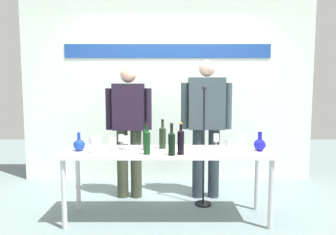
% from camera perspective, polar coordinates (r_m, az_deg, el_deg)
% --- Properties ---
extents(ground_plane, '(10.00, 10.00, 0.00)m').
position_cam_1_polar(ground_plane, '(3.53, -0.00, -18.01)').
color(ground_plane, slate).
extents(back_wall, '(4.31, 0.11, 3.00)m').
position_cam_1_polar(back_wall, '(4.68, 0.03, 6.74)').
color(back_wall, white).
rests_on(back_wall, ground).
extents(display_table, '(2.17, 0.59, 0.75)m').
position_cam_1_polar(display_table, '(3.31, -0.00, -7.13)').
color(display_table, white).
rests_on(display_table, ground).
extents(decanter_blue_left, '(0.12, 0.12, 0.20)m').
position_cam_1_polar(decanter_blue_left, '(3.38, -15.86, -4.82)').
color(decanter_blue_left, '#17399B').
rests_on(decanter_blue_left, display_table).
extents(decanter_blue_right, '(0.12, 0.12, 0.20)m').
position_cam_1_polar(decanter_blue_right, '(3.39, 16.54, -4.74)').
color(decanter_blue_right, '#1819B0').
rests_on(decanter_blue_right, display_table).
extents(presenter_left, '(0.58, 0.22, 1.66)m').
position_cam_1_polar(presenter_left, '(3.96, -7.08, -1.21)').
color(presenter_left, '#383D2B').
rests_on(presenter_left, ground).
extents(presenter_right, '(0.64, 0.22, 1.74)m').
position_cam_1_polar(presenter_right, '(3.95, 7.12, -0.32)').
color(presenter_right, '#28343B').
rests_on(presenter_right, ground).
extents(wine_bottle_0, '(0.07, 0.07, 0.31)m').
position_cam_1_polar(wine_bottle_0, '(3.09, -3.79, -4.36)').
color(wine_bottle_0, '#123B17').
rests_on(wine_bottle_0, display_table).
extents(wine_bottle_1, '(0.07, 0.07, 0.32)m').
position_cam_1_polar(wine_bottle_1, '(3.04, 0.77, -4.54)').
color(wine_bottle_1, black).
rests_on(wine_bottle_1, display_table).
extents(wine_bottle_2, '(0.07, 0.07, 0.32)m').
position_cam_1_polar(wine_bottle_2, '(3.37, -0.90, -3.47)').
color(wine_bottle_2, black).
rests_on(wine_bottle_2, display_table).
extents(wine_bottle_3, '(0.07, 0.07, 0.32)m').
position_cam_1_polar(wine_bottle_3, '(3.07, 2.46, -4.29)').
color(wine_bottle_3, black).
rests_on(wine_bottle_3, display_table).
extents(wine_bottle_4, '(0.07, 0.07, 0.29)m').
position_cam_1_polar(wine_bottle_4, '(3.31, -3.98, -3.78)').
color(wine_bottle_4, black).
rests_on(wine_bottle_4, display_table).
extents(wine_glass_left_0, '(0.06, 0.06, 0.15)m').
position_cam_1_polar(wine_glass_left_0, '(3.21, -13.37, -4.55)').
color(wine_glass_left_0, white).
rests_on(wine_glass_left_0, display_table).
extents(wine_glass_left_1, '(0.06, 0.06, 0.14)m').
position_cam_1_polar(wine_glass_left_1, '(3.30, -10.06, -4.39)').
color(wine_glass_left_1, white).
rests_on(wine_glass_left_1, display_table).
extents(wine_glass_left_2, '(0.06, 0.06, 0.16)m').
position_cam_1_polar(wine_glass_left_2, '(3.30, -13.67, -4.16)').
color(wine_glass_left_2, white).
rests_on(wine_glass_left_2, display_table).
extents(wine_glass_left_3, '(0.07, 0.07, 0.15)m').
position_cam_1_polar(wine_glass_left_3, '(3.37, -12.70, -4.06)').
color(wine_glass_left_3, white).
rests_on(wine_glass_left_3, display_table).
extents(wine_glass_left_4, '(0.06, 0.06, 0.15)m').
position_cam_1_polar(wine_glass_left_4, '(3.40, -8.46, -3.80)').
color(wine_glass_left_4, white).
rests_on(wine_glass_left_4, display_table).
extents(wine_glass_left_5, '(0.07, 0.07, 0.15)m').
position_cam_1_polar(wine_glass_left_5, '(3.32, -7.62, -4.08)').
color(wine_glass_left_5, white).
rests_on(wine_glass_left_5, display_table).
extents(wine_glass_right_0, '(0.06, 0.06, 0.15)m').
position_cam_1_polar(wine_glass_right_0, '(3.49, 8.91, -3.73)').
color(wine_glass_right_0, white).
rests_on(wine_glass_right_0, display_table).
extents(wine_glass_right_1, '(0.07, 0.07, 0.16)m').
position_cam_1_polar(wine_glass_right_1, '(3.49, 13.40, -3.60)').
color(wine_glass_right_1, white).
rests_on(wine_glass_right_1, display_table).
extents(wine_glass_right_2, '(0.06, 0.06, 0.16)m').
position_cam_1_polar(wine_glass_right_2, '(3.14, 11.00, -4.68)').
color(wine_glass_right_2, white).
rests_on(wine_glass_right_2, display_table).
extents(microphone_stand, '(0.20, 0.20, 1.43)m').
position_cam_1_polar(microphone_stand, '(3.77, 6.61, -8.86)').
color(microphone_stand, black).
rests_on(microphone_stand, ground).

